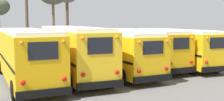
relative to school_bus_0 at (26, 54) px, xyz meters
name	(u,v)px	position (x,y,z in m)	size (l,w,h in m)	color
ground_plane	(113,73)	(6.10, 0.85, -1.75)	(160.00, 160.00, 0.00)	#5B5956
school_bus_0	(26,54)	(0.00, 0.00, 0.00)	(2.84, 10.16, 3.23)	#EAAA0F
school_bus_1	(72,50)	(3.05, 0.61, 0.08)	(2.62, 10.63, 3.35)	yellow
school_bus_2	(115,51)	(6.10, 0.49, -0.10)	(2.99, 9.72, 3.02)	yellow
school_bus_3	(142,47)	(9.16, 1.90, -0.08)	(2.80, 9.66, 3.06)	#EAAA0F
school_bus_4	(176,46)	(12.21, 1.59, -0.08)	(2.97, 10.13, 3.04)	yellow
utility_pole	(27,11)	(1.88, 14.24, 3.03)	(1.80, 0.33, 9.33)	brown
fence_line	(81,50)	(6.10, 8.41, -0.76)	(20.27, 0.06, 1.42)	#939399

